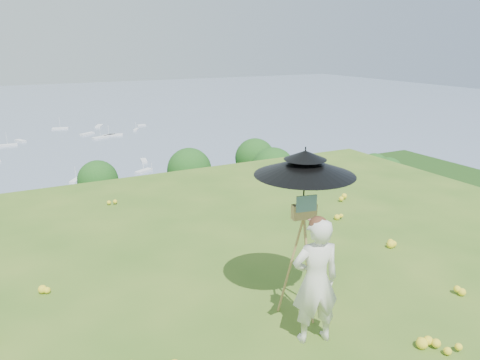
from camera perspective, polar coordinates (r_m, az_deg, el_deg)
ground at (r=6.94m, az=5.96°, el=-13.55°), size 14.00×14.00×0.00m
shoreline_tier at (r=89.25m, az=-22.69°, el=-11.08°), size 170.00×28.00×8.00m
bay_water at (r=247.85m, az=-26.42°, el=6.14°), size 700.00×700.00×0.00m
slope_trees at (r=44.17m, az=-20.68°, el=-9.32°), size 110.00×50.00×6.00m
harbor_town at (r=86.58m, az=-23.16°, el=-7.25°), size 110.00×22.00×5.00m
wildflowers at (r=7.10m, az=4.85°, el=-12.25°), size 10.00×10.50×0.12m
painter at (r=5.65m, az=9.18°, el=-12.06°), size 0.65×0.50×1.58m
field_easel at (r=6.15m, az=7.60°, el=-9.06°), size 0.74×0.74×1.66m
sun_umbrella at (r=5.82m, az=7.84°, el=-0.22°), size 1.46×1.46×0.89m
painter_cap at (r=5.33m, az=9.55°, el=-5.01°), size 0.23×0.27×0.10m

